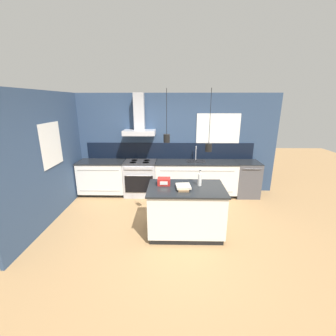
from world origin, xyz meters
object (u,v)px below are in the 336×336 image
bottle_on_island (200,179)px  red_supply_box (164,181)px  oven_range (141,178)px  dishwasher (247,179)px  book_stack (183,187)px

bottle_on_island → red_supply_box: bottle_on_island is taller
oven_range → red_supply_box: size_ratio=3.91×
dishwasher → book_stack: 2.61m
red_supply_box → bottle_on_island: bearing=-2.9°
oven_range → red_supply_box: bearing=-67.8°
oven_range → bottle_on_island: size_ratio=3.10×
book_stack → bottle_on_island: bearing=29.0°
bottle_on_island → book_stack: size_ratio=0.91×
bottle_on_island → book_stack: (-0.31, -0.17, -0.09)m
dishwasher → book_stack: size_ratio=2.83×
oven_range → red_supply_box: (0.68, -1.67, 0.52)m
book_stack → oven_range: bearing=118.8°
dishwasher → red_supply_box: bearing=-141.4°
red_supply_box → book_stack: bearing=-30.4°
red_supply_box → oven_range: bearing=112.2°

